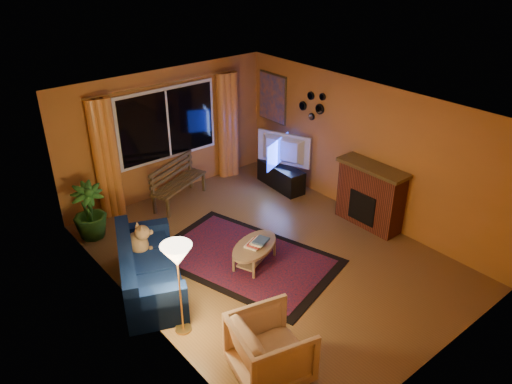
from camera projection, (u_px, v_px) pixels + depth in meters
floor at (268, 255)px, 8.20m from camera, size 4.50×6.00×0.02m
ceiling at (270, 108)px, 7.03m from camera, size 4.50×6.00×0.02m
wall_back at (167, 133)px, 9.67m from camera, size 4.50×0.02×2.50m
wall_left at (134, 239)px, 6.34m from camera, size 0.02×6.00×2.50m
wall_right at (364, 151)px, 8.89m from camera, size 0.02×6.00×2.50m
window at (168, 124)px, 9.53m from camera, size 2.00×0.02×1.30m
curtain_rod at (166, 83)px, 9.13m from camera, size 3.20×0.03×0.03m
curtain_left at (106, 159)px, 8.88m from camera, size 0.36×0.36×2.24m
curtain_right at (227, 126)px, 10.40m from camera, size 0.36×0.36×2.24m
bench at (180, 193)px, 9.72m from camera, size 1.39×0.89×0.40m
potted_plant at (89, 211)px, 8.47m from camera, size 0.64×0.64×1.00m
sofa at (150, 267)px, 7.27m from camera, size 1.48×2.06×0.77m
dog at (137, 240)px, 7.48m from camera, size 0.43×0.50×0.46m
armchair at (271, 346)px, 5.82m from camera, size 0.97×1.01×0.87m
floor_lamp at (180, 290)px, 6.35m from camera, size 0.25×0.25×1.33m
rug at (245, 259)px, 8.09m from camera, size 2.53×3.24×0.02m
coffee_table at (255, 255)px, 7.89m from camera, size 1.28×1.28×0.36m
tv_console at (281, 176)px, 10.28m from camera, size 0.47×1.17×0.48m
television at (281, 151)px, 10.02m from camera, size 0.58×1.13×0.67m
fireplace at (370, 197)px, 8.83m from camera, size 0.40×1.20×1.10m
mirror_cluster at (312, 104)px, 9.50m from camera, size 0.06×0.60×0.56m
painting at (272, 98)px, 10.36m from camera, size 0.04×0.76×0.96m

